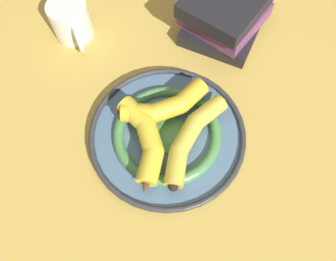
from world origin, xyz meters
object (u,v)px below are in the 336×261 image
object	(u,v)px
banana_c	(192,136)
banana_a	(145,140)
decorative_bowl	(168,135)
banana_b	(164,106)
book_stack	(226,13)
coffee_mug	(71,21)

from	to	relation	value
banana_c	banana_a	bearing A→B (deg)	-54.03
decorative_bowl	banana_c	bearing A→B (deg)	-144.53
banana_b	decorative_bowl	bearing A→B (deg)	-100.70
book_stack	banana_c	bearing A→B (deg)	-166.93
banana_c	decorative_bowl	bearing A→B (deg)	-81.08
banana_b	coffee_mug	distance (m)	0.30
banana_b	banana_c	distance (m)	0.08
banana_a	banana_b	world-z (taller)	same
decorative_bowl	banana_a	xyz separation A→B (m)	(0.00, 0.05, 0.03)
banana_a	banana_c	bearing A→B (deg)	-99.80
banana_a	coffee_mug	world-z (taller)	coffee_mug
banana_a	book_stack	size ratio (longest dim) A/B	0.82
banana_b	coffee_mug	world-z (taller)	coffee_mug
decorative_bowl	coffee_mug	distance (m)	0.34
decorative_bowl	coffee_mug	world-z (taller)	coffee_mug
banana_c	book_stack	xyz separation A→B (m)	(0.19, -0.23, 0.00)
banana_a	banana_c	xyz separation A→B (m)	(-0.04, -0.07, -0.00)
banana_b	book_stack	size ratio (longest dim) A/B	0.84
decorative_bowl	banana_c	xyz separation A→B (m)	(-0.04, -0.03, 0.03)
banana_b	coffee_mug	size ratio (longest dim) A/B	1.45
banana_c	coffee_mug	size ratio (longest dim) A/B	1.50
banana_a	banana_c	size ratio (longest dim) A/B	0.94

